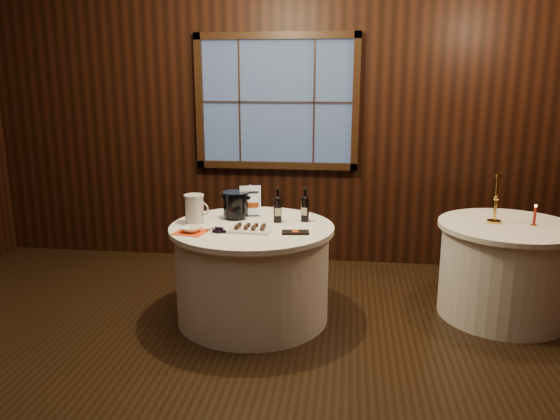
# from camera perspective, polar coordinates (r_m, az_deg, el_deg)

# --- Properties ---
(ground) EXTENTS (6.00, 6.00, 0.00)m
(ground) POSITION_cam_1_polar(r_m,az_deg,el_deg) (3.65, -5.70, -17.64)
(ground) COLOR black
(ground) RESTS_ON ground
(back_wall) EXTENTS (6.00, 0.10, 3.00)m
(back_wall) POSITION_cam_1_polar(r_m,az_deg,el_deg) (5.57, -0.33, 10.13)
(back_wall) COLOR black
(back_wall) RESTS_ON ground
(main_table) EXTENTS (1.28, 1.28, 0.77)m
(main_table) POSITION_cam_1_polar(r_m,az_deg,el_deg) (4.36, -2.89, -6.48)
(main_table) COLOR white
(main_table) RESTS_ON ground
(side_table) EXTENTS (1.08, 1.08, 0.77)m
(side_table) POSITION_cam_1_polar(r_m,az_deg,el_deg) (4.75, 22.41, -5.81)
(side_table) COLOR white
(side_table) RESTS_ON ground
(sign_stand) EXTENTS (0.17, 0.12, 0.28)m
(sign_stand) POSITION_cam_1_polar(r_m,az_deg,el_deg) (4.47, -3.14, 0.39)
(sign_stand) COLOR silver
(sign_stand) RESTS_ON main_table
(port_bottle_left) EXTENTS (0.07, 0.07, 0.28)m
(port_bottle_left) POSITION_cam_1_polar(r_m,az_deg,el_deg) (4.31, -0.25, 0.29)
(port_bottle_left) COLOR black
(port_bottle_left) RESTS_ON main_table
(port_bottle_right) EXTENTS (0.07, 0.07, 0.27)m
(port_bottle_right) POSITION_cam_1_polar(r_m,az_deg,el_deg) (4.34, 2.62, 0.33)
(port_bottle_right) COLOR black
(port_bottle_right) RESTS_ON main_table
(ice_bucket) EXTENTS (0.22, 0.22, 0.22)m
(ice_bucket) POSITION_cam_1_polar(r_m,az_deg,el_deg) (4.44, -4.65, 0.59)
(ice_bucket) COLOR black
(ice_bucket) RESTS_ON main_table
(chocolate_plate) EXTENTS (0.33, 0.23, 0.05)m
(chocolate_plate) POSITION_cam_1_polar(r_m,az_deg,el_deg) (4.10, -3.13, -1.93)
(chocolate_plate) COLOR white
(chocolate_plate) RESTS_ON main_table
(chocolate_box) EXTENTS (0.21, 0.12, 0.02)m
(chocolate_box) POSITION_cam_1_polar(r_m,az_deg,el_deg) (4.03, 1.61, -2.35)
(chocolate_box) COLOR black
(chocolate_box) RESTS_ON main_table
(grape_bunch) EXTENTS (0.17, 0.08, 0.04)m
(grape_bunch) POSITION_cam_1_polar(r_m,az_deg,el_deg) (4.08, -6.38, -2.07)
(grape_bunch) COLOR black
(grape_bunch) RESTS_ON main_table
(glass_pitcher) EXTENTS (0.21, 0.16, 0.23)m
(glass_pitcher) POSITION_cam_1_polar(r_m,az_deg,el_deg) (4.35, -8.92, 0.16)
(glass_pitcher) COLOR silver
(glass_pitcher) RESTS_ON main_table
(orange_napkin) EXTENTS (0.26, 0.26, 0.00)m
(orange_napkin) POSITION_cam_1_polar(r_m,az_deg,el_deg) (4.11, -9.25, -2.28)
(orange_napkin) COLOR #F34914
(orange_napkin) RESTS_ON main_table
(cracker_bowl) EXTENTS (0.18, 0.18, 0.04)m
(cracker_bowl) POSITION_cam_1_polar(r_m,az_deg,el_deg) (4.11, -9.26, -2.01)
(cracker_bowl) COLOR white
(cracker_bowl) RESTS_ON orange_napkin
(brass_candlestick) EXTENTS (0.11, 0.11, 0.39)m
(brass_candlestick) POSITION_cam_1_polar(r_m,az_deg,el_deg) (4.61, 21.59, 0.45)
(brass_candlestick) COLOR gold
(brass_candlestick) RESTS_ON side_table
(red_candle) EXTENTS (0.05, 0.05, 0.17)m
(red_candle) POSITION_cam_1_polar(r_m,az_deg,el_deg) (4.65, 25.06, -0.71)
(red_candle) COLOR gold
(red_candle) RESTS_ON side_table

